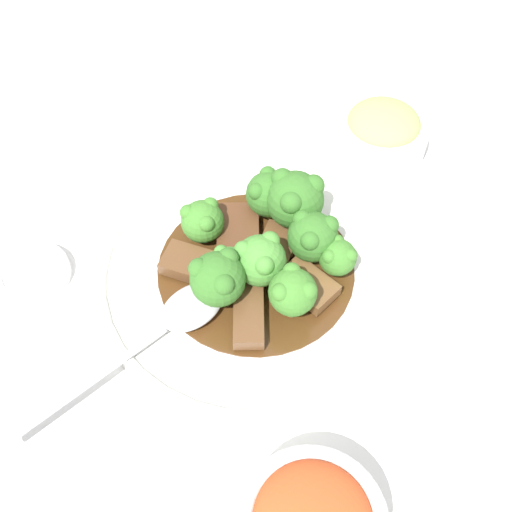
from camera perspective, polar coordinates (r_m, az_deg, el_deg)
ground_plane at (r=0.57m, az=0.00°, el=-1.99°), size 4.00×4.00×0.00m
main_plate at (r=0.56m, az=0.00°, el=-1.42°), size 0.30×0.30×0.02m
beef_strip_0 at (r=0.54m, az=4.93°, el=-2.73°), size 0.06×0.06×0.01m
beef_strip_1 at (r=0.56m, az=1.81°, el=0.45°), size 0.06×0.07×0.01m
beef_strip_2 at (r=0.52m, az=-0.71°, el=-5.72°), size 0.04×0.06×0.01m
beef_strip_3 at (r=0.55m, az=-5.44°, el=-0.97°), size 0.07×0.07×0.01m
beef_strip_4 at (r=0.57m, az=-1.71°, el=2.08°), size 0.05×0.08×0.01m
broccoli_floret_0 at (r=0.53m, az=-2.52°, el=-0.89°), size 0.03×0.03×0.04m
broccoli_floret_1 at (r=0.56m, az=-5.13°, el=3.37°), size 0.04×0.04×0.04m
broccoli_floret_2 at (r=0.57m, az=1.22°, el=5.99°), size 0.04×0.04×0.05m
broccoli_floret_3 at (r=0.54m, az=5.43°, el=1.90°), size 0.05×0.05×0.05m
broccoli_floret_4 at (r=0.51m, az=-3.67°, el=-2.14°), size 0.05×0.05×0.06m
broccoli_floret_5 at (r=0.54m, az=7.78°, el=-0.07°), size 0.03×0.03×0.04m
broccoli_floret_6 at (r=0.56m, az=3.72°, el=5.46°), size 0.05×0.05×0.06m
broccoli_floret_7 at (r=0.52m, az=0.41°, el=-0.36°), size 0.05×0.05×0.05m
broccoli_floret_8 at (r=0.50m, az=3.52°, el=-3.40°), size 0.04×0.04×0.05m
serving_spoon at (r=0.52m, az=-7.72°, el=-6.00°), size 0.20×0.12×0.01m
side_bowl_appetizer at (r=0.67m, az=11.87°, el=11.34°), size 0.10×0.10×0.06m
sauce_dish at (r=0.60m, az=-20.41°, el=-1.48°), size 0.07×0.07×0.01m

